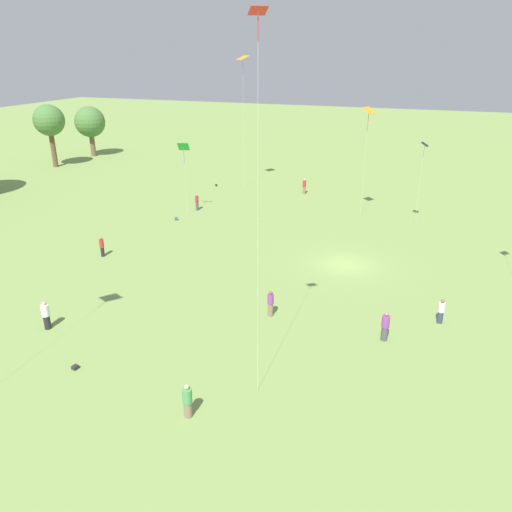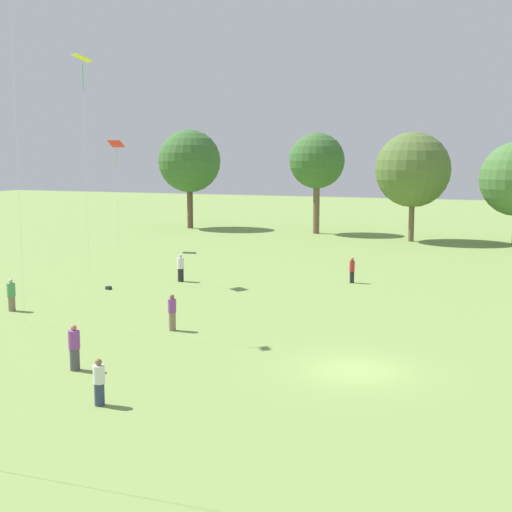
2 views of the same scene
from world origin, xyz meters
name	(u,v)px [view 2 (image 2 of 2)]	position (x,y,z in m)	size (l,w,h in m)	color
ground_plane	(355,370)	(0.00, 0.00, 0.00)	(240.00, 240.00, 0.00)	#7A994C
tree_0	(189,161)	(-32.94, 48.81, 8.00)	(7.44, 7.44, 11.75)	brown
tree_1	(317,161)	(-17.05, 48.78, 8.05)	(6.16, 6.16, 11.19)	brown
tree_2	(413,170)	(-5.87, 45.34, 7.24)	(7.56, 7.56, 11.03)	brown
person_0	(11,295)	(-20.57, 3.57, 0.89)	(0.53, 0.53, 1.82)	#847056
person_1	(352,270)	(-5.26, 19.50, 0.89)	(0.49, 0.49, 1.76)	#232328
person_2	(99,382)	(-7.17, -7.42, 0.82)	(0.46, 0.46, 1.67)	#333D5B
person_3	(74,348)	(-10.48, -4.33, 0.92)	(0.64, 0.64, 1.88)	#4C4C51
person_6	(181,268)	(-16.34, 15.54, 0.93)	(0.59, 0.59, 1.89)	#232328
person_7	(172,313)	(-10.06, 2.99, 0.91)	(0.56, 0.56, 1.83)	#847056
kite_3	(116,146)	(-29.91, 28.67, 9.49)	(1.41, 1.28, 10.04)	red
kite_4	(10,1)	(-17.63, 1.14, 15.97)	(0.91, 0.93, 17.64)	red
kite_9	(83,65)	(-22.77, 13.97, 14.68)	(1.68, 1.67, 15.39)	yellow
picnic_bag_0	(109,288)	(-19.28, 11.13, 0.10)	(0.37, 0.36, 0.20)	#262628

